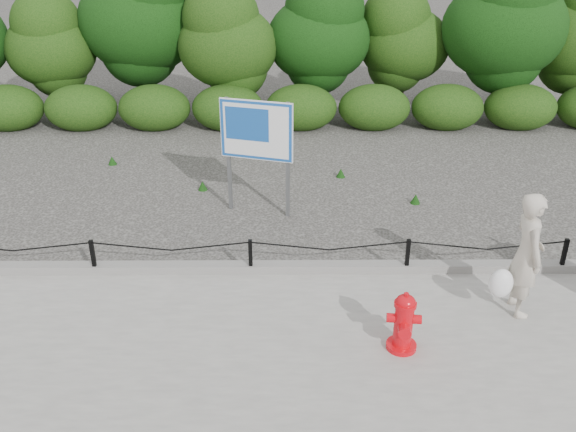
{
  "coord_description": "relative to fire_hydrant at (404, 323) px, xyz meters",
  "views": [
    {
      "loc": [
        0.55,
        -8.4,
        5.24
      ],
      "look_at": [
        0.6,
        0.2,
        1.0
      ],
      "focal_mm": 38.0,
      "sensor_mm": 36.0,
      "label": 1
    }
  ],
  "objects": [
    {
      "name": "curb",
      "position": [
        -2.09,
        1.97,
        -0.34
      ],
      "size": [
        14.0,
        0.22,
        0.14
      ],
      "primitive_type": "cube",
      "color": "slate",
      "rests_on": "sidewalk"
    },
    {
      "name": "chain_barrier",
      "position": [
        -2.09,
        1.92,
        -0.04
      ],
      "size": [
        10.06,
        0.06,
        0.6
      ],
      "color": "black",
      "rests_on": "sidewalk"
    },
    {
      "name": "ground",
      "position": [
        -2.09,
        1.92,
        -0.49
      ],
      "size": [
        90.0,
        90.0,
        0.0
      ],
      "primitive_type": "plane",
      "color": "#2D2B28",
      "rests_on": "ground"
    },
    {
      "name": "sidewalk",
      "position": [
        -2.09,
        -0.08,
        -0.45
      ],
      "size": [
        14.0,
        4.0,
        0.08
      ],
      "primitive_type": "cube",
      "color": "gray",
      "rests_on": "ground"
    },
    {
      "name": "pedestrian",
      "position": [
        1.81,
        0.86,
        0.49
      ],
      "size": [
        0.74,
        0.68,
        1.85
      ],
      "rotation": [
        0.0,
        0.0,
        1.58
      ],
      "color": "beige",
      "rests_on": "sidewalk"
    },
    {
      "name": "advertising_sign",
      "position": [
        -2.07,
        4.3,
        1.1
      ],
      "size": [
        1.36,
        0.49,
        2.26
      ],
      "rotation": [
        0.0,
        0.0,
        -0.3
      ],
      "color": "slate",
      "rests_on": "ground"
    },
    {
      "name": "fire_hydrant",
      "position": [
        0.0,
        0.0,
        0.0
      ],
      "size": [
        0.46,
        0.48,
        0.86
      ],
      "rotation": [
        0.0,
        0.0,
        -0.11
      ],
      "color": "red",
      "rests_on": "sidewalk"
    },
    {
      "name": "treeline",
      "position": [
        -1.81,
        10.87,
        1.97
      ],
      "size": [
        20.23,
        3.76,
        4.69
      ],
      "color": "black",
      "rests_on": "ground"
    }
  ]
}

